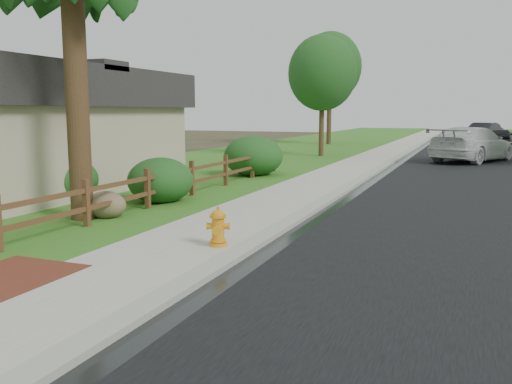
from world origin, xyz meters
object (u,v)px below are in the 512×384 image
at_px(fire_hydrant, 218,228).
at_px(dark_car_mid, 501,137).
at_px(white_suv, 473,144).
at_px(ranch_fence, 171,182).

distance_m(fire_hydrant, dark_car_mid, 35.93).
bearing_deg(dark_car_mid, white_suv, 86.01).
xyz_separation_m(ranch_fence, dark_car_mid, (9.65, 31.14, 0.08)).
height_order(white_suv, dark_car_mid, white_suv).
bearing_deg(white_suv, dark_car_mid, -74.30).
distance_m(white_suv, dark_car_mid, 14.32).
bearing_deg(dark_car_mid, ranch_fence, 76.39).
height_order(ranch_fence, fire_hydrant, ranch_fence).
bearing_deg(fire_hydrant, ranch_fence, 129.45).
relative_size(ranch_fence, white_suv, 2.78).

